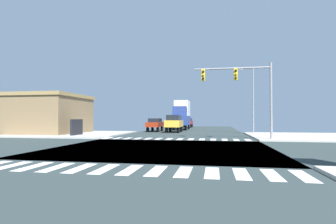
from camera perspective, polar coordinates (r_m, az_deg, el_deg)
name	(u,v)px	position (r m, az deg, el deg)	size (l,w,h in m)	color
ground	(162,148)	(17.21, -1.34, -7.82)	(90.00, 90.00, 0.05)	#2B3637
sidewalk_corner_ne	(311,136)	(30.41, 28.51, -4.65)	(12.00, 12.00, 0.14)	#B2ADA3
sidewalk_corner_nw	(73,134)	(33.14, -19.72, -4.44)	(12.00, 12.00, 0.14)	#ACABA6
crosswalk_near	(117,169)	(10.31, -10.85, -12.04)	(13.50, 2.00, 0.01)	silver
crosswalk_far	(175,139)	(24.42, 1.43, -5.83)	(13.50, 2.00, 0.01)	silver
traffic_signal_mast	(241,83)	(24.17, 15.37, 5.96)	(6.68, 0.55, 6.72)	gray
street_lamp	(251,94)	(32.97, 17.44, 3.66)	(1.78, 0.32, 7.92)	gray
bank_building	(25,114)	(36.91, -28.51, -0.44)	(15.99, 8.38, 4.75)	olive
suv_nearside_1	(174,122)	(35.87, 1.34, -2.16)	(1.96, 4.60, 2.34)	black
suv_farside_2	(172,121)	(53.07, 0.85, -1.88)	(1.96, 4.60, 2.34)	black
box_truck_crossing_1	(182,114)	(44.29, 2.97, -0.48)	(2.40, 7.20, 4.85)	black
sedan_trailing_1	(188,122)	(55.17, 4.34, -2.15)	(1.80, 4.30, 1.88)	black
sedan_outer_2	(155,124)	(37.92, -2.81, -2.53)	(1.80, 4.30, 1.88)	black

